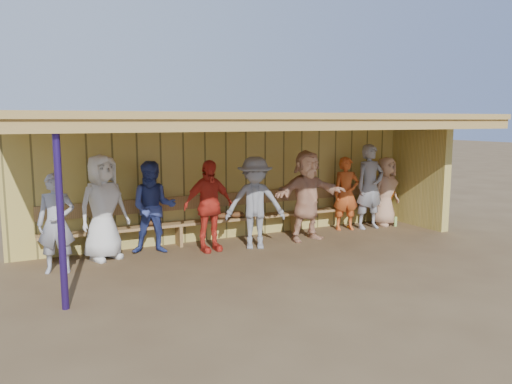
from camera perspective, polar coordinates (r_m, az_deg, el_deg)
ground at (r=9.27m, az=0.98°, el=-6.72°), size 90.00×90.00×0.00m
player_a at (r=8.40m, az=-21.87°, el=-3.36°), size 0.67×0.54×1.58m
player_b at (r=8.93m, az=-17.07°, el=-1.68°), size 1.04×0.86×1.82m
player_c at (r=9.14m, az=-11.64°, el=-1.75°), size 0.97×0.85×1.67m
player_d at (r=9.13m, az=-5.44°, el=-1.59°), size 1.03×0.53×1.68m
player_e at (r=9.29m, az=-0.11°, el=-1.25°), size 1.28×1.04×1.72m
player_f at (r=9.97m, az=5.83°, el=-0.38°), size 1.71×0.64×1.81m
player_g at (r=11.04m, az=10.26°, el=-0.19°), size 0.67×0.53×1.60m
player_h at (r=11.73m, az=14.59°, el=0.08°), size 0.86×0.66×1.56m
player_extra at (r=11.27m, az=12.89°, el=0.60°), size 0.71×0.49×1.87m
dugout_structure at (r=9.77m, az=1.16°, el=4.15°), size 8.80×3.20×2.50m
bench at (r=10.13m, az=-1.95°, el=-2.37°), size 7.60×0.34×0.93m
dugout_equipment at (r=10.03m, az=-1.54°, el=-2.70°), size 5.68×0.62×0.80m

